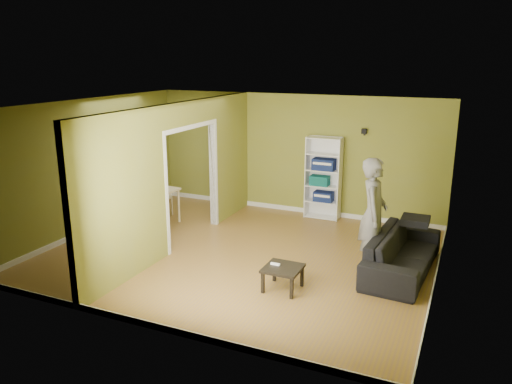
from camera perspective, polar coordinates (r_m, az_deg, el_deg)
room_shell at (r=8.48m, az=-1.78°, el=1.12°), size 6.50×6.50×6.50m
partition at (r=9.05m, az=-8.66°, el=1.86°), size 0.22×5.50×2.60m
wall_speaker at (r=10.41m, az=12.25°, el=6.80°), size 0.10×0.10×0.10m
sofa at (r=8.36m, az=16.44°, el=-6.07°), size 2.26×1.10×0.84m
person at (r=8.21m, az=13.32°, el=-1.38°), size 0.86×0.71×2.15m
bookshelf at (r=10.70m, az=7.77°, el=1.64°), size 0.74×0.32×1.75m
paper_box_navy_a at (r=10.75m, az=7.73°, el=-0.50°), size 0.40×0.26×0.21m
paper_box_teal at (r=10.69m, az=7.29°, el=1.32°), size 0.40×0.26×0.20m
paper_box_navy_b at (r=10.59m, az=7.78°, el=3.16°), size 0.46×0.30×0.24m
coffee_table at (r=7.48m, az=3.08°, el=-8.93°), size 0.54×0.54×0.36m
game_controller at (r=7.52m, az=2.22°, el=-8.23°), size 0.14×0.04×0.03m
dining_table at (r=10.54m, az=-12.35°, el=-0.00°), size 1.18×0.79×0.74m
chair_left at (r=11.00m, az=-15.25°, el=-0.74°), size 0.49×0.49×0.88m
chair_near at (r=10.12m, az=-14.22°, el=-2.02°), size 0.45×0.45×0.89m
chair_far at (r=11.03m, az=-10.62°, el=-0.41°), size 0.52×0.52×0.88m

